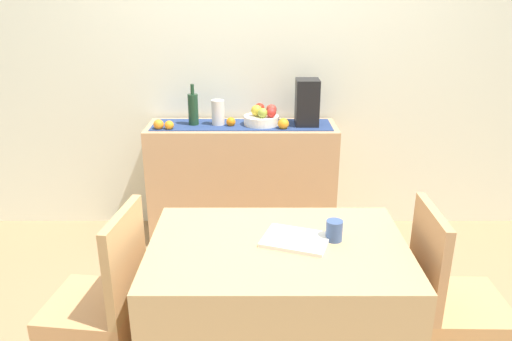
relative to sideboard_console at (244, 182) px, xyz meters
The scene contains 22 objects.
ground_plane 1.03m from the sideboard_console, 81.73° to the right, with size 6.40×6.40×0.02m, color #9A7B55.
room_wall_rear 0.96m from the sideboard_console, 62.79° to the left, with size 6.40×0.06×2.70m, color silver.
sideboard_console is the anchor object (origin of this frame).
table_runner 0.44m from the sideboard_console, ahead, with size 1.27×0.32×0.01m, color navy.
fruit_bowl 0.49m from the sideboard_console, ahead, with size 0.25×0.25×0.06m, color white.
apple_rear 0.55m from the sideboard_console, ahead, with size 0.08×0.08×0.08m, color gold.
apple_front 0.58m from the sideboard_console, ahead, with size 0.08×0.08×0.08m, color #A7372B.
apple_right 0.56m from the sideboard_console, 20.67° to the right, with size 0.07×0.07×0.07m, color #92A539.
apple_upper 0.56m from the sideboard_console, 30.59° to the left, with size 0.07×0.07×0.07m, color red.
apple_left 0.58m from the sideboard_console, 11.73° to the right, with size 0.07×0.07×0.07m, color red.
wine_bottle 0.65m from the sideboard_console, behind, with size 0.07×0.07×0.29m.
coffee_maker 0.76m from the sideboard_console, ahead, with size 0.16×0.18×0.33m, color black.
ceramic_vase 0.55m from the sideboard_console, behind, with size 0.09×0.09×0.18m, color silver.
orange_loose_end 0.57m from the sideboard_console, 19.96° to the right, with size 0.08×0.08×0.08m, color orange.
orange_loose_mid 0.75m from the sideboard_console, 168.84° to the right, with size 0.07×0.07×0.07m, color orange.
orange_loose_near_bowl 0.48m from the sideboard_console, 158.98° to the right, with size 0.07×0.07×0.07m, color orange.
orange_loose_far 0.69m from the sideboard_console, 166.65° to the right, with size 0.06×0.06×0.06m, color orange.
dining_table 1.51m from the sideboard_console, 82.51° to the right, with size 1.13×0.76×0.74m, color tan.
open_book 1.53m from the sideboard_console, 79.39° to the right, with size 0.28×0.21×0.02m, color white.
coffee_cup 1.57m from the sideboard_console, 73.00° to the right, with size 0.07×0.07×0.09m, color #395287.
chair_near_window 1.64m from the sideboard_console, 112.78° to the right, with size 0.44×0.44×0.90m.
chair_by_corner 1.82m from the sideboard_console, 55.65° to the right, with size 0.41×0.41×0.90m.
Camera 1 is at (-0.03, -2.46, 1.79)m, focal length 34.36 mm.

